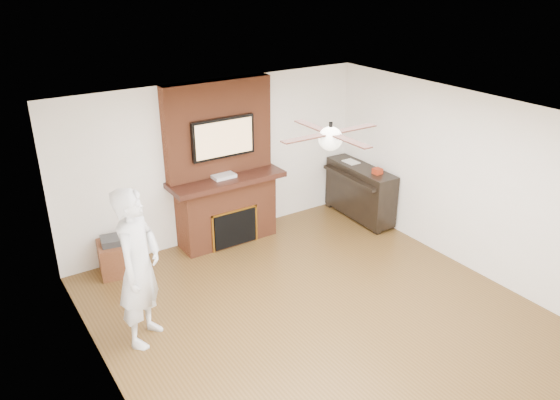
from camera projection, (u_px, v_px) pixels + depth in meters
room_shell at (327, 228)px, 6.23m from camera, size 5.36×5.86×2.86m
fireplace at (224, 180)px, 8.29m from camera, size 1.78×0.64×2.50m
tv at (223, 138)px, 7.98m from camera, size 1.00×0.08×0.60m
ceiling_fan at (330, 138)px, 5.80m from camera, size 1.21×1.21×0.31m
person at (139, 267)px, 6.03m from camera, size 0.82×0.82×1.90m
side_table at (117, 256)px, 7.66m from camera, size 0.56×0.56×0.56m
piano at (360, 191)px, 9.21m from camera, size 0.57×1.43×1.01m
cable_box at (224, 176)px, 8.15m from camera, size 0.35×0.21×0.05m
candle_orange at (225, 242)px, 8.45m from camera, size 0.07×0.07×0.12m
candle_cream at (239, 240)px, 8.54m from camera, size 0.08×0.08×0.10m
candle_blue at (247, 238)px, 8.62m from camera, size 0.06×0.06×0.07m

